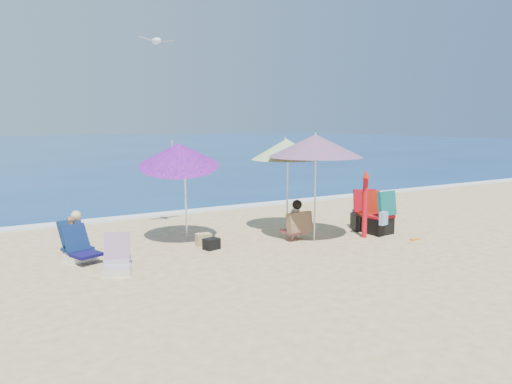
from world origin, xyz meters
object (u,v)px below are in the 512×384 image
furled_umbrella (365,201)px  person_center (297,220)px  person_left (74,236)px  seagull (156,41)px  chair_rainbow (117,262)px  camp_chair_right (380,218)px  umbrella_striped (286,149)px  umbrella_blue (179,155)px  camp_chair_left (365,218)px  umbrella_turquoise (315,146)px  chair_navy (80,252)px

furled_umbrella → person_center: (-1.41, 0.60, -0.41)m
furled_umbrella → person_left: furled_umbrella is taller
seagull → chair_rainbow: bearing=-126.6°
furled_umbrella → camp_chair_right: size_ratio=1.50×
umbrella_striped → person_left: bearing=178.0°
umbrella_striped → camp_chair_right: bearing=-38.6°
umbrella_blue → person_left: bearing=-180.0°
umbrella_striped → camp_chair_left: umbrella_striped is taller
camp_chair_right → person_left: 6.59m
umbrella_turquoise → person_center: umbrella_turquoise is taller
person_left → umbrella_striped: bearing=-2.0°
umbrella_striped → person_center: umbrella_striped is taller
umbrella_blue → umbrella_turquoise: bearing=-25.2°
furled_umbrella → chair_navy: furled_umbrella is taller
umbrella_turquoise → umbrella_striped: bearing=91.7°
chair_navy → person_center: size_ratio=0.94×
furled_umbrella → camp_chair_right: (0.56, 0.11, -0.47)m
seagull → umbrella_blue: bearing=-78.7°
umbrella_turquoise → furled_umbrella: umbrella_turquoise is taller
umbrella_striped → person_center: (-0.29, -0.85, -1.49)m
umbrella_blue → chair_navy: 2.75m
chair_rainbow → camp_chair_right: bearing=-1.6°
person_center → person_left: person_center is taller
umbrella_turquoise → person_center: (-0.32, 0.21, -1.62)m
furled_umbrella → camp_chair_right: bearing=11.1°
person_left → furled_umbrella: bearing=-15.5°
umbrella_turquoise → seagull: bearing=144.3°
furled_umbrella → chair_navy: (-5.82, 1.25, -0.66)m
umbrella_striped → umbrella_blue: 2.58m
furled_umbrella → chair_navy: 5.99m
camp_chair_right → camp_chair_left: bearing=90.5°
chair_navy → seagull: bearing=29.7°
person_center → person_left: (-4.45, 1.02, -0.03)m
umbrella_striped → camp_chair_right: 2.65m
person_left → umbrella_turquoise: bearing=-14.4°
umbrella_striped → person_left: umbrella_striped is taller
chair_navy → chair_rainbow: (0.42, -0.97, -0.01)m
seagull → camp_chair_left: bearing=-22.0°
umbrella_blue → person_center: (2.28, -1.02, -1.45)m
furled_umbrella → chair_rainbow: size_ratio=1.84×
umbrella_striped → chair_rainbow: bearing=-164.6°
camp_chair_left → seagull: size_ratio=1.17×
umbrella_blue → person_center: 2.89m
umbrella_striped → seagull: (-2.72, 0.92, 2.33)m
umbrella_blue → chair_rainbow: umbrella_blue is taller
person_center → seagull: bearing=144.0°
person_left → chair_rainbow: bearing=-71.5°
umbrella_striped → seagull: size_ratio=2.69×
camp_chair_right → person_left: camp_chair_right is taller
furled_umbrella → person_left: (-5.86, 1.62, -0.43)m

